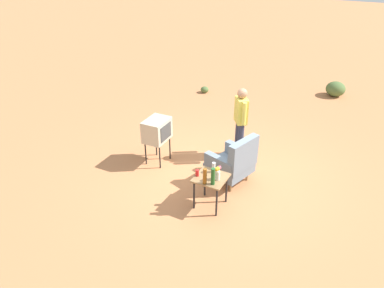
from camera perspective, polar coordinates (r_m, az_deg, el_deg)
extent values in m
plane|color=#C17A4C|center=(7.59, 4.98, -4.83)|extent=(60.00, 60.00, 0.00)
cylinder|color=#937047|center=(7.67, 5.65, -3.49)|extent=(0.05, 0.05, 0.22)
cylinder|color=#937047|center=(7.32, 2.99, -5.11)|extent=(0.05, 0.05, 0.22)
cylinder|color=#937047|center=(7.41, 8.83, -5.03)|extent=(0.05, 0.05, 0.22)
cylinder|color=#937047|center=(7.05, 6.23, -6.80)|extent=(0.05, 0.05, 0.22)
cube|color=slate|center=(7.24, 6.01, -3.71)|extent=(0.95, 0.95, 0.20)
cube|color=slate|center=(6.86, 8.26, -1.77)|extent=(0.77, 0.37, 0.64)
cube|color=slate|center=(7.34, 7.69, -1.22)|extent=(0.33, 0.70, 0.26)
cube|color=slate|center=(6.90, 4.42, -3.15)|extent=(0.33, 0.70, 0.26)
cylinder|color=black|center=(6.80, 2.09, -6.18)|extent=(0.04, 0.04, 0.60)
cylinder|color=black|center=(6.48, 0.34, -8.22)|extent=(0.04, 0.04, 0.60)
cylinder|color=black|center=(6.66, 5.58, -7.20)|extent=(0.04, 0.04, 0.60)
cylinder|color=black|center=(6.33, 3.98, -9.35)|extent=(0.04, 0.04, 0.60)
cube|color=#937047|center=(6.38, 3.07, -5.46)|extent=(0.56, 0.56, 0.03)
cylinder|color=black|center=(7.64, -5.21, -2.12)|extent=(0.03, 0.03, 0.55)
cylinder|color=black|center=(7.97, -3.58, -0.64)|extent=(0.03, 0.03, 0.55)
cylinder|color=black|center=(7.82, -7.47, -1.49)|extent=(0.03, 0.03, 0.55)
cylinder|color=black|center=(8.13, -5.79, -0.08)|extent=(0.03, 0.03, 0.55)
cube|color=#BCB299|center=(7.64, -5.69, 2.27)|extent=(0.61, 0.45, 0.48)
cube|color=#383D3F|center=(7.53, -4.23, 1.93)|extent=(0.42, 0.02, 0.34)
cylinder|color=#2D3347|center=(8.14, 7.41, 1.09)|extent=(0.14, 0.14, 0.86)
cylinder|color=#2D3347|center=(7.97, 7.76, 0.41)|extent=(0.14, 0.14, 0.86)
cube|color=#D6C64C|center=(7.74, 7.93, 5.37)|extent=(0.42, 0.39, 0.56)
cylinder|color=#D6C64C|center=(7.94, 7.51, 6.26)|extent=(0.09, 0.09, 0.50)
cylinder|color=#D6C64C|center=(7.52, 8.40, 4.83)|extent=(0.09, 0.09, 0.50)
sphere|color=#A37556|center=(7.59, 8.13, 8.06)|extent=(0.22, 0.22, 0.22)
cylinder|color=silver|center=(6.46, 3.51, -3.78)|extent=(0.06, 0.06, 0.20)
cylinder|color=red|center=(6.37, 0.85, -4.67)|extent=(0.07, 0.07, 0.12)
cylinder|color=#1E5623|center=(6.11, 3.39, -5.22)|extent=(0.07, 0.07, 0.32)
cylinder|color=brown|center=(6.13, 2.08, -5.21)|extent=(0.07, 0.07, 0.30)
cylinder|color=silver|center=(6.27, 4.14, -5.03)|extent=(0.09, 0.09, 0.18)
sphere|color=yellow|center=(6.19, 4.18, -3.96)|extent=(0.07, 0.07, 0.07)
sphere|color=#E04C66|center=(6.22, 4.42, -3.80)|extent=(0.07, 0.07, 0.07)
sphere|color=orange|center=(6.17, 3.92, -4.08)|extent=(0.07, 0.07, 0.07)
ellipsoid|color=#516B38|center=(12.37, 22.12, 8.22)|extent=(0.61, 0.61, 0.47)
ellipsoid|color=#516B38|center=(11.80, 2.06, 8.76)|extent=(0.27, 0.27, 0.21)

